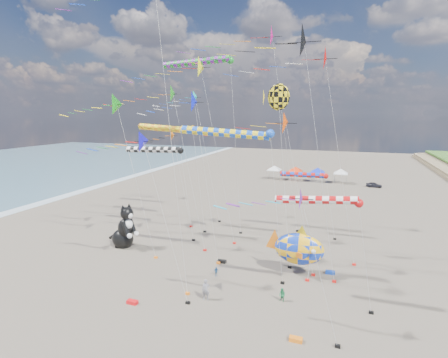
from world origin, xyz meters
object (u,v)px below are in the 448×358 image
Objects in this scene: person_adult at (206,290)px; child_blue at (216,271)px; cat_inflatable at (124,225)px; fish_inflatable at (298,249)px; parked_car at (374,185)px; child_green at (282,295)px.

child_blue is at bearing 84.93° from person_adult.
fish_inflatable is at bearing 14.49° from cat_inflatable.
parked_car is (9.80, 46.68, -2.16)m from fish_inflatable.
person_adult is 0.57× the size of parked_car.
child_blue is (-6.85, 2.55, -0.13)m from child_green.
person_adult reaches higher than child_blue.
person_adult is at bearing -132.72° from fish_inflatable.
cat_inflatable is at bearing -167.68° from child_green.
fish_inflatable is 3.52× the size of person_adult.
child_green is (-0.55, -5.40, -2.10)m from fish_inflatable.
child_blue is 0.29× the size of parked_car.
person_adult is 4.46m from child_blue.
parked_car is (10.35, 52.08, -0.05)m from child_green.
child_green reaches higher than parked_car.
parked_car is at bearing 43.06° from child_blue.
child_green is 7.31m from child_blue.
person_adult is (13.47, -7.83, -1.76)m from cat_inflatable.
fish_inflatable is 8.24m from child_blue.
fish_inflatable is 5.82m from child_green.
child_green is at bearing 2.16° from person_adult.
cat_inflatable is at bearing 137.04° from child_blue.
child_green is at bearing 173.55° from parked_car.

